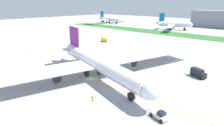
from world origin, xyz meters
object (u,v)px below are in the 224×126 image
pushback_tug (160,115)px  parked_airliner_far_left (109,19)px  ground_crew_wingwalker_port (92,98)px  service_truck_fuel_bowser (198,73)px  service_truck_baggage_loader (104,40)px  airliner_foreground (97,63)px  parked_airliner_far_centre (173,24)px

pushback_tug → parked_airliner_far_left: size_ratio=0.09×
ground_crew_wingwalker_port → pushback_tug: bearing=16.2°
service_truck_fuel_bowser → service_truck_baggage_loader: bearing=162.0°
airliner_foreground → parked_airliner_far_centre: (-42.36, 142.10, -0.02)m
ground_crew_wingwalker_port → parked_airliner_far_centre: parked_airliner_far_centre is taller
airliner_foreground → pushback_tug: size_ratio=15.30×
pushback_tug → parked_airliner_far_left: 227.13m
airliner_foreground → ground_crew_wingwalker_port: size_ratio=60.32×
service_truck_baggage_loader → parked_airliner_far_left: bearing=132.8°
airliner_foreground → service_truck_fuel_bowser: size_ratio=15.01×
parked_airliner_far_left → airliner_foreground: bearing=-47.0°
pushback_tug → service_truck_fuel_bowser: service_truck_fuel_bowser is taller
pushback_tug → ground_crew_wingwalker_port: 18.61m
parked_airliner_far_left → ground_crew_wingwalker_port: bearing=-47.0°
service_truck_baggage_loader → parked_airliner_far_centre: (4.46, 92.49, 3.92)m
airliner_foreground → parked_airliner_far_centre: parked_airliner_far_centre is taller
ground_crew_wingwalker_port → parked_airliner_far_centre: (-54.83, 155.12, 4.54)m
pushback_tug → parked_airliner_far_centre: bearing=115.9°
airliner_foreground → pushback_tug: bearing=-14.5°
ground_crew_wingwalker_port → service_truck_fuel_bowser: service_truck_fuel_bowser is taller
airliner_foreground → service_truck_fuel_bowser: 37.21m
ground_crew_wingwalker_port → service_truck_baggage_loader: service_truck_baggage_loader is taller
pushback_tug → ground_crew_wingwalker_port: (-17.87, -5.19, -0.01)m
service_truck_baggage_loader → ground_crew_wingwalker_port: bearing=-46.6°
airliner_foreground → parked_airliner_far_left: (-136.36, 146.39, -0.42)m
ground_crew_wingwalker_port → parked_airliner_far_centre: bearing=109.5°
pushback_tug → service_truck_baggage_loader: 96.19m
ground_crew_wingwalker_port → parked_airliner_far_left: 218.13m
pushback_tug → service_truck_fuel_bowser: (-3.76, 33.58, 0.69)m
pushback_tug → service_truck_fuel_bowser: bearing=96.4°
airliner_foreground → service_truck_baggage_loader: size_ratio=20.28×
service_truck_baggage_loader → parked_airliner_far_centre: bearing=87.2°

